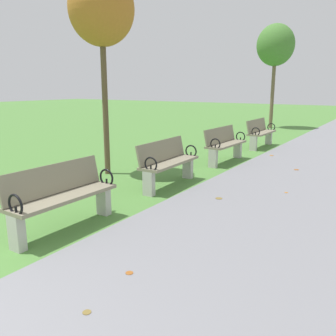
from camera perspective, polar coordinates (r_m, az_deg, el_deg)
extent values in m
cube|color=gray|center=(4.99, -16.31, -4.49)|extent=(0.45, 1.60, 0.05)
cube|color=gray|center=(5.07, -17.87, -1.67)|extent=(0.14, 1.60, 0.40)
cube|color=#B7B5AD|center=(4.66, -23.12, -9.54)|extent=(0.20, 0.12, 0.45)
cube|color=#B7B5AD|center=(5.54, -10.32, -5.13)|extent=(0.20, 0.12, 0.45)
torus|color=black|center=(4.48, -23.32, -5.49)|extent=(0.27, 0.03, 0.27)
cylinder|color=black|center=(4.51, -23.23, -6.45)|extent=(0.03, 0.03, 0.12)
torus|color=black|center=(5.42, -9.87, -1.52)|extent=(0.27, 0.03, 0.27)
cylinder|color=black|center=(5.44, -9.83, -2.34)|extent=(0.03, 0.03, 0.12)
cube|color=gray|center=(6.93, 0.34, 0.87)|extent=(0.49, 1.61, 0.05)
cube|color=gray|center=(6.99, -1.00, 2.85)|extent=(0.17, 1.60, 0.40)
cube|color=#B7B5AD|center=(6.39, -3.09, -2.51)|extent=(0.20, 0.13, 0.45)
cube|color=#B7B5AD|center=(7.61, 3.20, 0.03)|extent=(0.20, 0.13, 0.45)
torus|color=black|center=(6.25, -2.78, 0.60)|extent=(0.27, 0.04, 0.27)
cylinder|color=black|center=(6.27, -2.77, -0.12)|extent=(0.03, 0.03, 0.12)
torus|color=black|center=(7.53, 3.71, 2.71)|extent=(0.27, 0.04, 0.27)
cylinder|color=black|center=(7.54, 3.71, 2.12)|extent=(0.03, 0.03, 0.12)
cube|color=gray|center=(9.27, 9.38, 3.79)|extent=(0.47, 1.61, 0.05)
cube|color=gray|center=(9.32, 8.37, 5.27)|extent=(0.15, 1.60, 0.40)
cube|color=#B7B5AD|center=(8.66, 7.25, 1.53)|extent=(0.20, 0.12, 0.45)
cube|color=#B7B5AD|center=(9.98, 11.12, 2.91)|extent=(0.20, 0.12, 0.45)
torus|color=black|center=(8.55, 7.62, 3.86)|extent=(0.27, 0.04, 0.27)
cylinder|color=black|center=(8.56, 7.60, 3.33)|extent=(0.03, 0.03, 0.12)
torus|color=black|center=(9.92, 11.58, 4.96)|extent=(0.27, 0.04, 0.27)
cylinder|color=black|center=(9.93, 11.56, 4.51)|extent=(0.03, 0.03, 0.12)
cube|color=gray|center=(11.84, 14.85, 5.50)|extent=(0.44, 1.60, 0.05)
cube|color=gray|center=(11.88, 14.04, 6.66)|extent=(0.13, 1.60, 0.40)
cube|color=#B7B5AD|center=(11.19, 13.56, 3.86)|extent=(0.20, 0.12, 0.45)
cube|color=#B7B5AD|center=(12.58, 15.87, 4.70)|extent=(0.20, 0.12, 0.45)
torus|color=black|center=(11.10, 13.91, 5.67)|extent=(0.27, 0.03, 0.27)
cylinder|color=black|center=(11.11, 13.89, 5.27)|extent=(0.03, 0.03, 0.12)
torus|color=black|center=(12.53, 16.26, 6.33)|extent=(0.27, 0.03, 0.27)
cylinder|color=black|center=(12.54, 16.24, 5.97)|extent=(0.03, 0.03, 0.12)
cylinder|color=brown|center=(7.94, -10.05, 9.72)|extent=(0.12, 0.12, 3.01)
ellipsoid|color=#B26B28|center=(8.08, -10.65, 23.86)|extent=(1.36, 1.36, 1.50)
cylinder|color=brown|center=(17.69, 16.44, 11.36)|extent=(0.16, 0.16, 3.18)
ellipsoid|color=#477A33|center=(17.78, 16.91, 18.40)|extent=(1.70, 1.70, 1.87)
cylinder|color=brown|center=(6.27, 8.18, -4.85)|extent=(0.16, 0.16, 0.00)
cylinder|color=#93511E|center=(3.89, -6.23, -16.40)|extent=(0.11, 0.11, 0.00)
cylinder|color=#AD6B23|center=(10.46, 16.29, 1.96)|extent=(0.16, 0.16, 0.00)
cylinder|color=brown|center=(3.38, -12.91, -21.65)|extent=(0.09, 0.09, 0.00)
cylinder|color=#93511E|center=(8.85, 19.95, -0.25)|extent=(0.16, 0.16, 0.00)
cylinder|color=#AD6B23|center=(6.89, 18.47, -3.75)|extent=(0.07, 0.07, 0.00)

